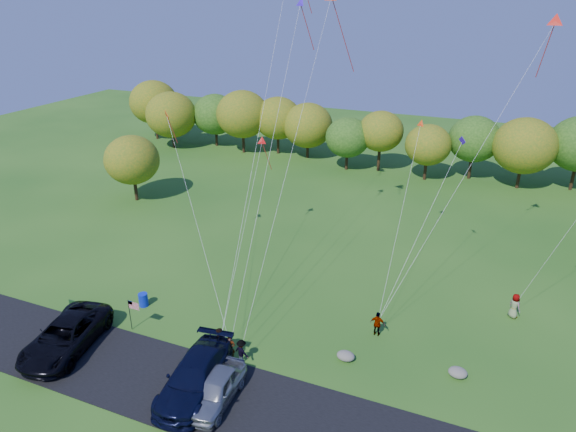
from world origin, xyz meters
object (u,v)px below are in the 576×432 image
(flyer_b, at_px, (220,343))
(trash_barrel, at_px, (143,300))
(park_bench, at_px, (82,308))
(minivan_navy, at_px, (195,376))
(minivan_dark, at_px, (66,336))
(flyer_e, at_px, (515,306))
(flyer_d, at_px, (378,324))
(minivan_silver, at_px, (216,389))
(flyer_a, at_px, (230,348))
(flyer_c, at_px, (242,351))

(flyer_b, bearing_deg, trash_barrel, -171.66)
(park_bench, relative_size, trash_barrel, 2.03)
(minivan_navy, xyz_separation_m, flyer_b, (-0.19, 3.14, -0.03))
(minivan_dark, xyz_separation_m, minivan_navy, (9.24, -0.08, 0.00))
(flyer_e, bearing_deg, trash_barrel, 62.43)
(trash_barrel, bearing_deg, flyer_e, 19.53)
(flyer_d, xyz_separation_m, trash_barrel, (-15.93, -3.01, -0.37))
(flyer_b, xyz_separation_m, trash_barrel, (-7.68, 2.67, -0.49))
(minivan_silver, xyz_separation_m, park_bench, (-12.46, 3.48, -0.29))
(flyer_d, height_order, park_bench, flyer_d)
(flyer_d, bearing_deg, flyer_e, -143.89)
(flyer_e, xyz_separation_m, park_bench, (-27.08, -11.09, -0.31))
(minivan_navy, distance_m, park_bench, 11.44)
(flyer_a, bearing_deg, flyer_d, 26.28)
(minivan_dark, xyz_separation_m, flyer_c, (10.49, 3.06, -0.22))
(minivan_dark, bearing_deg, flyer_b, 7.80)
(park_bench, bearing_deg, flyer_a, 0.66)
(flyer_b, distance_m, trash_barrel, 8.15)
(minivan_silver, bearing_deg, flyer_b, 113.63)
(flyer_a, relative_size, flyer_c, 1.05)
(flyer_d, bearing_deg, minivan_navy, 49.33)
(flyer_a, height_order, flyer_c, flyer_a)
(flyer_d, distance_m, flyer_e, 9.75)
(minivan_silver, relative_size, park_bench, 2.41)
(flyer_b, bearing_deg, minivan_silver, -36.23)
(flyer_c, bearing_deg, minivan_navy, 85.24)
(flyer_c, bearing_deg, trash_barrel, 0.66)
(minivan_navy, distance_m, trash_barrel, 9.79)
(minivan_navy, height_order, park_bench, minivan_navy)
(flyer_e, bearing_deg, minivan_navy, 84.52)
(minivan_dark, xyz_separation_m, flyer_e, (25.35, 14.23, -0.10))
(minivan_silver, bearing_deg, flyer_a, 103.52)
(minivan_silver, xyz_separation_m, flyer_b, (-1.68, 3.40, 0.11))
(minivan_dark, distance_m, flyer_d, 19.38)
(flyer_a, height_order, flyer_d, flyer_d)
(minivan_silver, distance_m, trash_barrel, 11.16)
(flyer_b, bearing_deg, flyer_c, 27.47)
(minivan_navy, bearing_deg, flyer_d, 40.55)
(minivan_silver, height_order, flyer_e, flyer_e)
(flyer_d, bearing_deg, trash_barrel, 12.48)
(flyer_d, bearing_deg, flyer_a, 38.69)
(minivan_silver, xyz_separation_m, flyer_a, (-0.99, 3.40, -0.05))
(flyer_e, bearing_deg, flyer_d, 77.24)
(flyer_a, bearing_deg, minivan_navy, -109.75)
(minivan_navy, relative_size, flyer_e, 3.62)
(trash_barrel, bearing_deg, minivan_navy, -36.39)
(flyer_c, bearing_deg, flyer_b, 16.95)
(minivan_navy, xyz_separation_m, trash_barrel, (-7.87, 5.80, -0.52))
(minivan_silver, height_order, flyer_d, flyer_d)
(flyer_c, relative_size, park_bench, 0.79)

